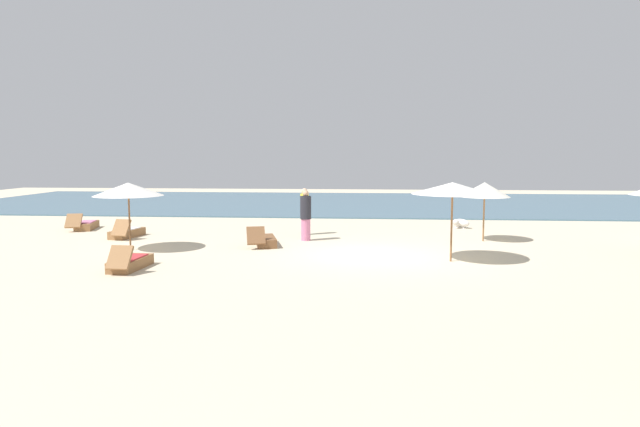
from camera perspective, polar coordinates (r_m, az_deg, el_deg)
name	(u,v)px	position (r m, az deg, el deg)	size (l,w,h in m)	color
ground_plane	(364,255)	(16.39, 4.61, -4.29)	(60.00, 60.00, 0.00)	beige
ocean_water	(365,203)	(33.25, 4.66, 1.11)	(48.00, 16.00, 0.06)	#476B7F
umbrella_0	(128,189)	(17.91, -19.24, 2.38)	(2.12, 2.12, 2.10)	brown
umbrella_1	(485,190)	(19.52, 16.68, 2.38)	(1.71, 1.71, 2.02)	olive
umbrella_2	(452,188)	(15.55, 13.56, 2.55)	(2.24, 2.24, 2.20)	brown
lounger_0	(130,263)	(15.13, -19.13, -4.82)	(0.68, 1.70, 0.71)	olive
lounger_1	(265,241)	(18.01, -5.75, -2.80)	(1.01, 1.78, 0.69)	brown
lounger_2	(86,225)	(23.65, -23.11, -1.10)	(0.95, 1.79, 0.68)	olive
lounger_3	(127,233)	(20.85, -19.41, -1.87)	(0.83, 1.73, 0.72)	olive
person_0	(305,211)	(20.25, -1.61, 0.24)	(0.32, 0.32, 1.72)	#338C59
person_1	(306,216)	(18.89, -1.50, -0.21)	(0.50, 0.50, 1.74)	#D17299
dog	(460,223)	(22.85, 14.34, -0.97)	(0.77, 0.77, 0.39)	silver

